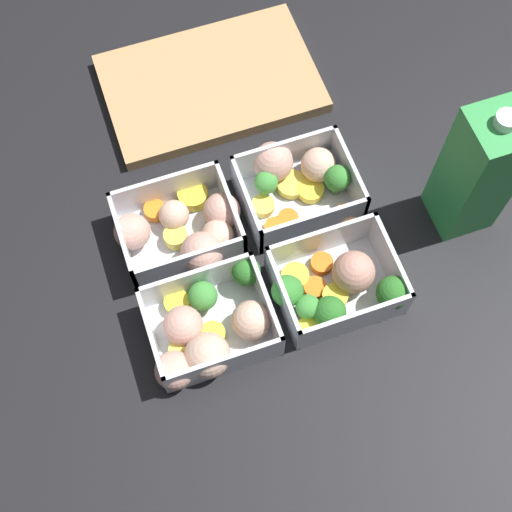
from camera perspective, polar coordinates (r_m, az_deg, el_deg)
ground_plane at (r=0.86m, az=-0.00°, el=-0.54°), size 4.00×4.00×0.00m
container_near_left at (r=0.80m, az=-3.86°, el=-5.96°), size 0.16×0.13×0.06m
container_near_right at (r=0.82m, az=6.53°, el=-2.50°), size 0.15×0.11×0.06m
container_far_left at (r=0.85m, az=-5.59°, el=2.11°), size 0.17×0.14×0.06m
container_far_right at (r=0.88m, az=3.24°, el=6.03°), size 0.14×0.14×0.06m
juice_carton at (r=0.84m, az=17.31°, el=6.44°), size 0.07×0.07×0.20m
cutting_board at (r=0.98m, az=-3.65°, el=13.60°), size 0.28×0.18×0.02m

